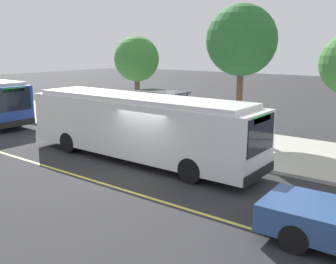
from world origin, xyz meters
TOP-DOWN VIEW (x-y plane):
  - ground_plane at (0.00, 0.00)m, footprint 120.00×120.00m
  - sidewalk_curb at (0.00, 6.00)m, footprint 44.00×6.40m
  - lane_stripe_center at (0.00, -2.20)m, footprint 36.00×0.14m
  - transit_bus_main at (-1.32, 1.01)m, footprint 11.83×2.61m
  - bus_shelter at (-3.54, 5.46)m, footprint 2.90×1.60m
  - waiting_bench at (-3.40, 5.61)m, footprint 1.60×0.48m
  - route_sign_post at (-1.49, 3.67)m, footprint 0.44×0.08m
  - street_tree_near_shelter at (-7.65, 8.03)m, footprint 3.04×3.04m
  - street_tree_upstreet at (0.21, 7.84)m, footprint 3.88×3.88m

SIDE VIEW (x-z plane):
  - ground_plane at x=0.00m, z-range 0.00..0.00m
  - lane_stripe_center at x=0.00m, z-range 0.00..0.01m
  - sidewalk_curb at x=0.00m, z-range 0.00..0.15m
  - waiting_bench at x=-3.40m, z-range 0.16..1.11m
  - transit_bus_main at x=-1.32m, z-range 0.14..3.09m
  - bus_shelter at x=-3.54m, z-range 0.68..3.16m
  - route_sign_post at x=-1.49m, z-range 0.56..3.36m
  - street_tree_near_shelter at x=-7.65m, z-range 1.42..7.06m
  - street_tree_upstreet at x=0.21m, z-range 1.79..9.00m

